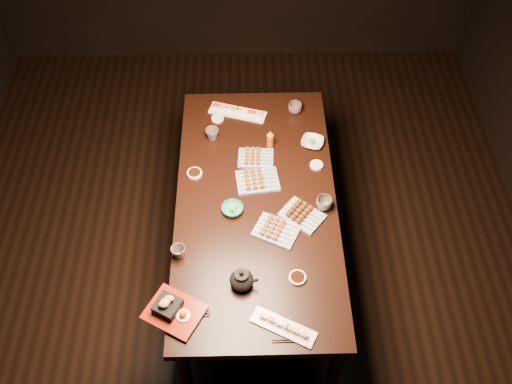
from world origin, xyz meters
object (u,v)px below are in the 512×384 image
sushi_platter_far (238,111)px  yakitori_plate_center (258,178)px  sushi_platter_near (283,326)px  edamame_bowl_green (232,209)px  yakitori_plate_right (276,228)px  tempura_tray (174,309)px  teacup_far_right (295,108)px  edamame_bowl_cream (312,142)px  teacup_near_left (178,252)px  condiment_bottle (270,139)px  dining_table (256,238)px  teacup_far_left (212,134)px  yakitori_plate_left (256,156)px  teacup_mid_right (324,203)px  teapot (242,279)px

sushi_platter_far → yakitori_plate_center: size_ratio=1.51×
sushi_platter_near → edamame_bowl_green: (-0.25, 0.70, -0.00)m
yakitori_plate_right → tempura_tray: bearing=-111.3°
edamame_bowl_green → teacup_far_right: teacup_far_right is taller
sushi_platter_near → edamame_bowl_cream: (0.24, 1.20, -0.00)m
edamame_bowl_cream → teacup_near_left: size_ratio=1.78×
sushi_platter_far → tempura_tray: (-0.31, -1.39, 0.03)m
tempura_tray → condiment_bottle: size_ratio=2.02×
dining_table → teacup_near_left: (-0.41, -0.35, 0.41)m
teacup_near_left → edamame_bowl_green: bearing=45.5°
edamame_bowl_green → yakitori_plate_center: bearing=55.5°
sushi_platter_far → dining_table: bearing=115.4°
yakitori_plate_right → condiment_bottle: 0.63m
sushi_platter_far → teacup_far_left: size_ratio=4.51×
yakitori_plate_center → teacup_near_left: (-0.42, -0.49, 0.00)m
yakitori_plate_left → edamame_bowl_green: yakitori_plate_left is taller
yakitori_plate_left → teacup_far_right: teacup_far_right is taller
yakitori_plate_right → teacup_mid_right: bearing=56.6°
yakitori_plate_center → yakitori_plate_right: 0.36m
dining_table → yakitori_plate_right: bearing=-51.2°
yakitori_plate_center → teacup_near_left: bearing=-137.6°
teapot → yakitori_plate_center: bearing=90.8°
teacup_far_left → teacup_far_right: 0.57m
teacup_mid_right → teacup_far_right: teacup_mid_right is taller
sushi_platter_near → teacup_near_left: 0.67m
teacup_far_right → condiment_bottle: bearing=-119.7°
edamame_bowl_cream → teacup_far_left: (-0.61, 0.06, 0.02)m
edamame_bowl_green → teacup_far_right: (0.40, 0.78, 0.02)m
teacup_near_left → teacup_far_left: teacup_far_left is taller
edamame_bowl_green → teacup_mid_right: (0.51, 0.02, 0.02)m
teapot → condiment_bottle: 0.96m
sushi_platter_far → teacup_far_left: 0.27m
dining_table → teapot: bearing=-86.7°
yakitori_plate_right → teacup_far_right: bearing=106.5°
yakitori_plate_center → yakitori_plate_left: yakitori_plate_center is taller
sushi_platter_far → condiment_bottle: 0.36m
yakitori_plate_left → edamame_bowl_green: (-0.14, -0.39, -0.01)m
yakitori_plate_left → teacup_mid_right: size_ratio=2.26×
yakitori_plate_left → tempura_tray: tempura_tray is taller
dining_table → teacup_far_left: bearing=129.9°
sushi_platter_near → yakitori_plate_center: (-0.10, 0.91, 0.01)m
sushi_platter_near → edamame_bowl_green: bearing=137.1°
yakitori_plate_center → teacup_mid_right: 0.41m
sushi_platter_far → tempura_tray: tempura_tray is taller
yakitori_plate_right → teacup_near_left: 0.53m
edamame_bowl_cream → teacup_near_left: 1.09m
tempura_tray → teacup_far_left: (0.15, 1.17, -0.01)m
teacup_mid_right → teacup_far_left: (-0.63, 0.54, 0.00)m
teacup_near_left → teapot: size_ratio=0.52×
teacup_mid_right → teapot: (-0.46, -0.48, 0.02)m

